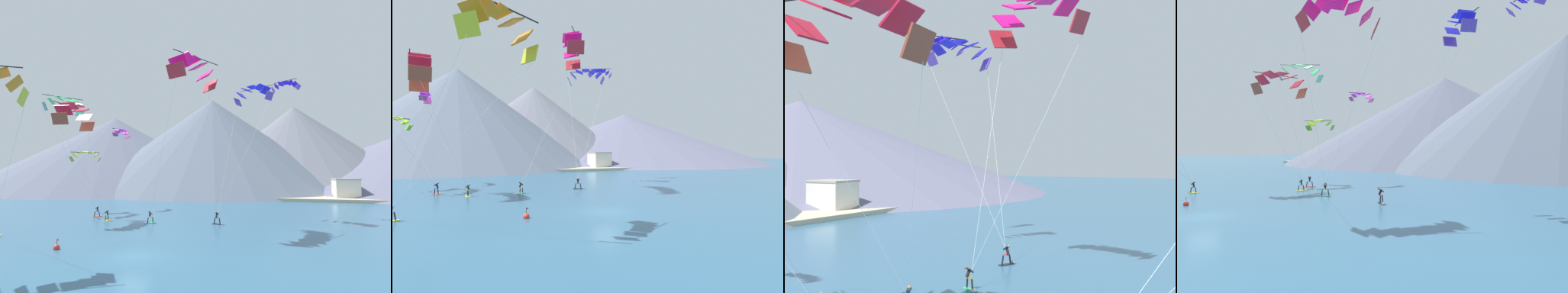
% 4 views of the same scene
% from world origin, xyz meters
% --- Properties ---
extents(kitesurfer_near_lead, '(1.75, 1.09, 1.79)m').
position_xyz_m(kitesurfer_near_lead, '(4.34, 16.57, 0.57)').
color(kitesurfer_near_lead, black).
rests_on(kitesurfer_near_lead, ground).
extents(kitesurfer_far_left, '(1.34, 1.64, 1.71)m').
position_xyz_m(kitesurfer_far_left, '(-4.84, 15.15, 0.50)').
color(kitesurfer_far_left, '#33B266').
rests_on(kitesurfer_far_left, ground).
extents(parafoil_kite_near_lead, '(7.71, 9.46, 18.91)m').
position_xyz_m(parafoil_kite_near_lead, '(8.73, 23.87, 19.19)').
color(parafoil_kite_near_lead, '#5C39AE').
extents(parafoil_kite_near_trail, '(6.67, 8.23, 15.40)m').
position_xyz_m(parafoil_kite_near_trail, '(-16.78, 15.16, 15.43)').
color(parafoil_kite_near_trail, brown).
extents(parafoil_kite_far_left, '(9.14, 8.80, 20.12)m').
position_xyz_m(parafoil_kite_far_left, '(1.73, 13.02, 19.95)').
color(parafoil_kite_far_left, '#B6212A').
extents(parafoil_kite_distant_high_outer, '(4.78, 2.59, 1.74)m').
position_xyz_m(parafoil_kite_distant_high_outer, '(13.90, 28.42, 21.42)').
color(parafoil_kite_distant_high_outer, purple).
extents(shore_building_quay_east, '(5.68, 6.38, 5.28)m').
position_xyz_m(shore_building_quay_east, '(29.23, 58.97, 2.65)').
color(shore_building_quay_east, silver).
rests_on(shore_building_quay_east, ground).
extents(mountain_peak_central_summit, '(129.08, 129.08, 23.76)m').
position_xyz_m(mountain_peak_central_summit, '(67.21, 105.96, 11.88)').
color(mountain_peak_central_summit, slate).
rests_on(mountain_peak_central_summit, ground).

